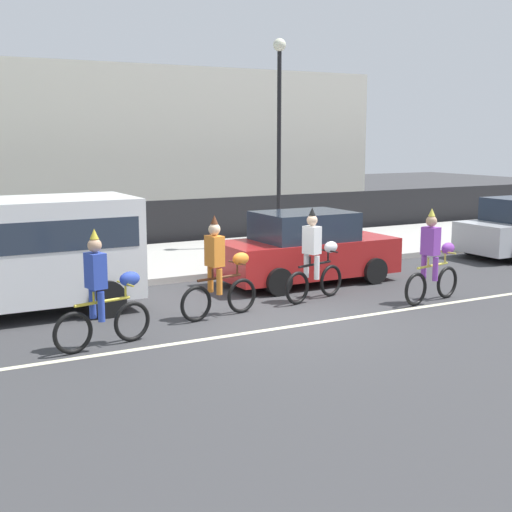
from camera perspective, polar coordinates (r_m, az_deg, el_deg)
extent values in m
plane|color=#38383A|center=(13.14, 2.07, -5.11)|extent=(80.00, 80.00, 0.00)
cube|color=beige|center=(12.73, 3.23, -5.59)|extent=(36.00, 0.14, 0.01)
cube|color=#ADAAA3|center=(18.88, -8.05, -0.44)|extent=(60.00, 5.00, 0.15)
cube|color=black|center=(21.50, -10.83, 2.38)|extent=(40.00, 0.08, 1.40)
cube|color=beige|center=(29.35, -19.06, 8.32)|extent=(28.00, 8.00, 5.90)
torus|color=black|center=(11.87, -9.88, -5.18)|extent=(0.67, 0.21, 0.67)
torus|color=black|center=(11.40, -14.44, -5.98)|extent=(0.67, 0.21, 0.67)
cylinder|color=gold|center=(11.53, -12.18, -3.59)|extent=(0.96, 0.25, 0.05)
cylinder|color=gold|center=(11.44, -12.86, -3.25)|extent=(0.04, 0.04, 0.18)
cylinder|color=gold|center=(11.70, -10.40, -2.75)|extent=(0.04, 0.04, 0.23)
cylinder|color=gold|center=(11.68, -10.42, -2.20)|extent=(0.14, 0.50, 0.03)
ellipsoid|color=#2D47B2|center=(11.70, -10.07, -1.81)|extent=(0.39, 0.27, 0.24)
cube|color=#2D47B2|center=(11.38, -12.72, -1.15)|extent=(0.30, 0.36, 0.56)
sphere|color=tan|center=(11.31, -12.79, 0.84)|extent=(0.22, 0.22, 0.22)
cone|color=gold|center=(11.28, -12.82, 1.74)|extent=(0.14, 0.14, 0.16)
cylinder|color=#2D47B2|center=(11.37, -12.28, -3.98)|extent=(0.11, 0.11, 0.48)
cylinder|color=#2D47B2|center=(11.61, -12.94, -3.72)|extent=(0.11, 0.11, 0.48)
torus|color=black|center=(13.56, -1.15, -3.19)|extent=(0.67, 0.19, 0.67)
torus|color=black|center=(12.95, -4.82, -3.83)|extent=(0.67, 0.19, 0.67)
cylinder|color=#4C2614|center=(13.16, -2.96, -1.75)|extent=(0.96, 0.22, 0.05)
cylinder|color=#4C2614|center=(13.06, -3.49, -1.44)|extent=(0.04, 0.04, 0.18)
cylinder|color=#4C2614|center=(13.38, -1.51, -1.04)|extent=(0.04, 0.04, 0.23)
cylinder|color=#4C2614|center=(13.36, -1.51, -0.56)|extent=(0.12, 0.50, 0.03)
ellipsoid|color=orange|center=(13.40, -1.23, -0.22)|extent=(0.39, 0.26, 0.24)
cube|color=orange|center=(13.01, -3.33, 0.40)|extent=(0.29, 0.36, 0.56)
sphere|color=beige|center=(12.95, -3.35, 2.15)|extent=(0.22, 0.22, 0.22)
cone|color=#4C2614|center=(12.93, -3.36, 2.94)|extent=(0.14, 0.14, 0.16)
cylinder|color=orange|center=(13.00, -2.95, -2.07)|extent=(0.11, 0.11, 0.48)
cylinder|color=orange|center=(13.22, -3.67, -1.88)|extent=(0.11, 0.11, 0.48)
torus|color=black|center=(15.04, 6.01, -1.97)|extent=(0.66, 0.25, 0.67)
torus|color=black|center=(14.26, 3.32, -2.57)|extent=(0.66, 0.25, 0.67)
cylinder|color=black|center=(14.57, 4.72, -0.66)|extent=(0.94, 0.31, 0.05)
cylinder|color=black|center=(14.44, 4.34, -0.38)|extent=(0.04, 0.04, 0.18)
cylinder|color=black|center=(14.86, 5.79, -0.02)|extent=(0.04, 0.04, 0.23)
cylinder|color=black|center=(14.84, 5.79, 0.42)|extent=(0.17, 0.49, 0.03)
ellipsoid|color=white|center=(14.90, 6.01, 0.72)|extent=(0.40, 0.29, 0.24)
cube|color=white|center=(14.41, 4.49, 1.29)|extent=(0.32, 0.37, 0.56)
sphere|color=beige|center=(14.36, 4.51, 2.87)|extent=(0.22, 0.22, 0.22)
cone|color=black|center=(14.34, 4.52, 3.58)|extent=(0.14, 0.14, 0.16)
cylinder|color=white|center=(14.41, 4.88, -0.94)|extent=(0.11, 0.11, 0.48)
cylinder|color=white|center=(14.59, 4.05, -0.80)|extent=(0.11, 0.11, 0.48)
torus|color=black|center=(15.31, 15.04, -2.04)|extent=(0.67, 0.20, 0.67)
torus|color=black|center=(14.47, 12.66, -2.61)|extent=(0.67, 0.20, 0.67)
cylinder|color=#E5D84C|center=(14.81, 13.95, -0.74)|extent=(0.96, 0.24, 0.05)
cylinder|color=#E5D84C|center=(14.68, 13.62, -0.47)|extent=(0.04, 0.04, 0.18)
cylinder|color=#E5D84C|center=(15.13, 14.90, -0.13)|extent=(0.04, 0.04, 0.23)
cylinder|color=#E5D84C|center=(15.11, 14.92, 0.30)|extent=(0.13, 0.50, 0.03)
ellipsoid|color=purple|center=(15.17, 15.11, 0.60)|extent=(0.39, 0.27, 0.24)
cube|color=purple|center=(14.65, 13.80, 1.17)|extent=(0.30, 0.36, 0.56)
sphere|color=tan|center=(14.60, 13.86, 2.73)|extent=(0.22, 0.22, 0.22)
cone|color=#E5D84C|center=(14.58, 13.89, 3.43)|extent=(0.14, 0.14, 0.16)
cylinder|color=purple|center=(14.66, 14.16, -1.02)|extent=(0.11, 0.11, 0.48)
cylinder|color=purple|center=(14.82, 13.28, -0.87)|extent=(0.11, 0.11, 0.48)
cube|color=#283342|center=(13.95, -18.31, 1.88)|extent=(3.90, 2.02, 0.56)
cylinder|color=black|center=(13.50, -11.82, -3.39)|extent=(0.70, 0.22, 0.70)
cylinder|color=black|center=(15.39, -14.00, -1.88)|extent=(0.70, 0.22, 0.70)
cylinder|color=black|center=(21.09, 16.86, 0.90)|extent=(0.60, 0.20, 0.60)
cube|color=#AD1E1E|center=(16.34, 4.13, -0.07)|extent=(4.10, 1.72, 0.80)
cube|color=#232D3D|center=(16.18, 3.86, 2.42)|extent=(2.10, 1.58, 0.64)
cylinder|color=black|center=(16.43, 9.47, -1.18)|extent=(0.60, 0.20, 0.60)
cylinder|color=black|center=(17.80, 6.06, -0.28)|extent=(0.60, 0.20, 0.60)
cylinder|color=black|center=(15.02, 1.81, -2.07)|extent=(0.60, 0.20, 0.60)
cylinder|color=black|center=(16.50, -1.22, -1.01)|extent=(0.60, 0.20, 0.60)
cylinder|color=black|center=(20.49, 1.85, 8.37)|extent=(0.12, 0.12, 5.50)
sphere|color=#EAEACC|center=(20.64, 1.89, 16.53)|extent=(0.36, 0.36, 0.36)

